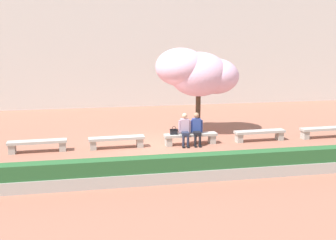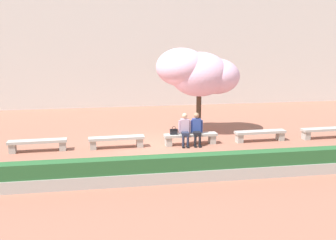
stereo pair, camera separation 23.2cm
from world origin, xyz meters
The scene contains 12 objects.
ground_plane centered at (0.00, 0.00, 0.00)m, with size 100.00×100.00×0.00m, color #9E604C.
building_facade centered at (0.00, 11.36, 4.73)m, with size 33.79×4.00×9.46m, color beige.
stone_bench_near_west centered at (-4.42, 0.00, 0.31)m, with size 2.16×0.48×0.45m.
stone_bench_center centered at (-1.47, 0.00, 0.31)m, with size 2.16×0.48×0.45m.
stone_bench_near_east centered at (1.47, 0.00, 0.31)m, with size 2.16×0.48×0.45m.
stone_bench_east_end centered at (4.42, 0.00, 0.31)m, with size 2.16×0.48×0.45m.
stone_bench_far_east centered at (7.37, 0.00, 0.31)m, with size 2.16×0.48×0.45m.
person_seated_left centered at (1.23, -0.05, 0.70)m, with size 0.51×0.71×1.29m.
person_seated_right centered at (1.71, -0.05, 0.70)m, with size 0.51×0.71×1.29m.
handbag centered at (0.79, -0.02, 0.58)m, with size 0.30×0.15×0.34m.
cherry_tree_main centered at (2.22, 1.87, 2.72)m, with size 3.72×2.49×3.80m.
planter_hedge_foreground centered at (0.00, -3.97, 0.39)m, with size 21.08×0.50×0.80m.
Camera 2 is at (-2.01, -14.89, 4.18)m, focal length 42.00 mm.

